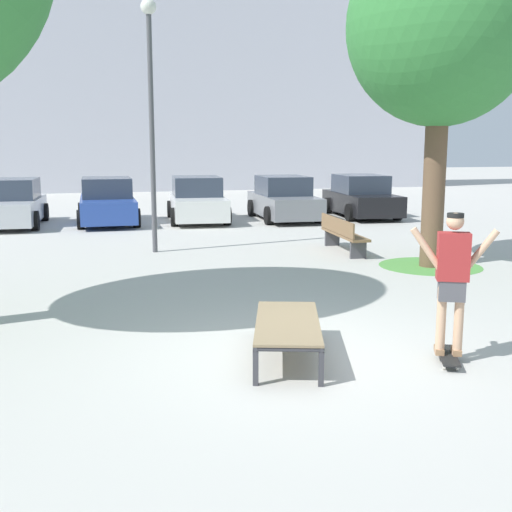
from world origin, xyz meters
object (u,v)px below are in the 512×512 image
at_px(skate_box, 288,325).
at_px(park_bench, 342,233).
at_px(skateboard, 448,356).
at_px(light_post, 151,89).
at_px(skater, 452,274).
at_px(car_silver, 12,204).
at_px(car_white, 197,201).
at_px(car_black, 361,197).
at_px(car_grey, 283,200).
at_px(tree_near_right, 442,27).
at_px(car_blue, 107,202).

height_order(skate_box, park_bench, park_bench).
distance_m(skateboard, light_post, 9.95).
relative_size(skater, light_post, 0.29).
distance_m(skate_box, car_silver, 15.19).
bearing_deg(car_white, car_silver, 178.48).
bearing_deg(car_black, car_silver, 178.44).
bearing_deg(car_silver, skate_box, -72.12).
bearing_deg(skater, park_bench, 76.71).
relative_size(skateboard, car_white, 0.19).
relative_size(skate_box, car_grey, 0.48).
relative_size(skateboard, skater, 0.48).
bearing_deg(car_grey, skateboard, -99.56).
relative_size(tree_near_right, car_white, 1.60).
distance_m(skate_box, car_black, 15.88).
bearing_deg(car_black, car_blue, 178.33).
distance_m(tree_near_right, car_blue, 12.23).
bearing_deg(tree_near_right, car_grey, 92.98).
bearing_deg(skater, tree_near_right, 61.96).
relative_size(car_black, light_post, 0.74).
bearing_deg(skater, car_white, 91.96).
bearing_deg(car_white, car_grey, -6.23).
distance_m(skateboard, car_white, 14.96).
height_order(skateboard, car_grey, car_grey).
bearing_deg(car_silver, park_bench, -41.64).
distance_m(car_silver, car_black, 11.91).
distance_m(car_black, light_post, 10.44).
bearing_deg(car_blue, tree_near_right, -55.98).
height_order(skate_box, skateboard, skate_box).
relative_size(tree_near_right, car_silver, 1.62).
xyz_separation_m(tree_near_right, park_bench, (-1.11, 2.21, -4.44)).
height_order(park_bench, light_post, light_post).
relative_size(tree_near_right, light_post, 1.19).
height_order(car_grey, light_post, light_post).
bearing_deg(car_blue, car_black, -1.67).
relative_size(car_grey, park_bench, 1.76).
height_order(car_blue, car_white, same).
distance_m(skater, light_post, 9.62).
distance_m(skater, park_bench, 7.96).
relative_size(skate_box, tree_near_right, 0.29).
height_order(skate_box, tree_near_right, tree_near_right).
xyz_separation_m(car_blue, car_white, (2.98, -0.09, 0.00)).
bearing_deg(car_grey, car_white, 173.77).
xyz_separation_m(skate_box, car_black, (7.24, 14.13, 0.28)).
height_order(skateboard, car_blue, car_blue).
bearing_deg(car_grey, car_black, 3.04).
distance_m(skater, car_grey, 14.83).
bearing_deg(car_silver, skateboard, -66.83).
distance_m(tree_near_right, car_black, 10.47).
distance_m(skate_box, car_grey, 14.61).
distance_m(skater, car_blue, 15.44).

